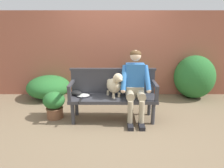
{
  "coord_description": "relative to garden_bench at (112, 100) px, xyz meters",
  "views": [
    {
      "loc": [
        -0.02,
        -3.68,
        1.78
      ],
      "look_at": [
        0.0,
        0.0,
        0.71
      ],
      "focal_mm": 33.24,
      "sensor_mm": 36.0,
      "label": 1
    }
  ],
  "objects": [
    {
      "name": "bench_armrest_right_end",
      "position": [
        0.77,
        -0.09,
        0.26
      ],
      "size": [
        0.06,
        0.53,
        0.28
      ],
      "color": "#38383D",
      "rests_on": "garden_bench"
    },
    {
      "name": "tennis_racket",
      "position": [
        -0.57,
        0.03,
        0.07
      ],
      "size": [
        0.31,
        0.57,
        0.03
      ],
      "color": "black",
      "rests_on": "garden_bench"
    },
    {
      "name": "baseball_glove",
      "position": [
        -0.71,
        0.1,
        0.11
      ],
      "size": [
        0.27,
        0.25,
        0.09
      ],
      "primitive_type": "ellipsoid",
      "rotation": [
        0.0,
        0.0,
        -0.44
      ],
      "color": "black",
      "rests_on": "garden_bench"
    },
    {
      "name": "hedge_bush_far_right",
      "position": [
        0.54,
        1.3,
        0.02
      ],
      "size": [
        0.8,
        0.5,
        0.85
      ],
      "primitive_type": "ellipsoid",
      "color": "#286B2D",
      "rests_on": "ground"
    },
    {
      "name": "hedge_bush_mid_left",
      "position": [
        2.01,
        1.26,
        0.13
      ],
      "size": [
        0.98,
        0.93,
        1.06
      ],
      "primitive_type": "ellipsoid",
      "color": "#286B2D",
      "rests_on": "ground"
    },
    {
      "name": "bench_armrest_left_end",
      "position": [
        -0.77,
        -0.09,
        0.26
      ],
      "size": [
        0.06,
        0.53,
        0.28
      ],
      "color": "#38383D",
      "rests_on": "garden_bench"
    },
    {
      "name": "garden_bench",
      "position": [
        0.0,
        0.0,
        0.0
      ],
      "size": [
        1.63,
        0.53,
        0.46
      ],
      "color": "#38383D",
      "rests_on": "ground"
    },
    {
      "name": "hedge_bush_far_left",
      "position": [
        -1.59,
        1.24,
        -0.13
      ],
      "size": [
        1.06,
        1.04,
        0.55
      ],
      "primitive_type": "ellipsoid",
      "color": "#286B2D",
      "rests_on": "ground"
    },
    {
      "name": "potted_plant",
      "position": [
        -1.14,
        0.07,
        -0.11
      ],
      "size": [
        0.42,
        0.42,
        0.53
      ],
      "color": "brown",
      "rests_on": "ground"
    },
    {
      "name": "person_seated",
      "position": [
        0.41,
        -0.02,
        0.33
      ],
      "size": [
        0.56,
        0.66,
        1.33
      ],
      "color": "black",
      "rests_on": "ground"
    },
    {
      "name": "bench_backrest",
      "position": [
        0.0,
        0.23,
        0.31
      ],
      "size": [
        1.67,
        0.06,
        0.5
      ],
      "color": "#38383D",
      "rests_on": "garden_bench"
    },
    {
      "name": "ground_plane",
      "position": [
        0.0,
        0.0,
        -0.4
      ],
      "size": [
        40.0,
        40.0,
        0.0
      ],
      "primitive_type": "plane",
      "color": "#7A664C"
    },
    {
      "name": "dog_on_bench",
      "position": [
        0.03,
        0.01,
        0.3
      ],
      "size": [
        0.37,
        0.46,
        0.47
      ],
      "color": "beige",
      "rests_on": "garden_bench"
    },
    {
      "name": "brick_garden_fence",
      "position": [
        0.0,
        1.64,
        0.64
      ],
      "size": [
        8.0,
        0.3,
        2.09
      ],
      "primitive_type": "cube",
      "color": "#9E5642",
      "rests_on": "ground"
    }
  ]
}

